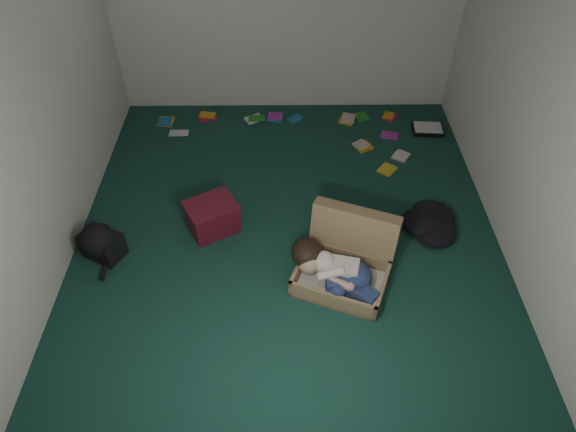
{
  "coord_description": "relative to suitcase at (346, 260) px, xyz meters",
  "views": [
    {
      "loc": [
        -0.03,
        -3.46,
        3.58
      ],
      "look_at": [
        0.0,
        -0.15,
        0.35
      ],
      "focal_mm": 32.0,
      "sensor_mm": 36.0,
      "label": 1
    }
  ],
  "objects": [
    {
      "name": "clothing_pile",
      "position": [
        0.92,
        0.51,
        -0.09
      ],
      "size": [
        0.54,
        0.47,
        0.16
      ],
      "primitive_type": null,
      "rotation": [
        0.0,
        0.0,
        -0.15
      ],
      "color": "black",
      "rests_on": "floor"
    },
    {
      "name": "floor",
      "position": [
        -0.51,
        0.52,
        -0.17
      ],
      "size": [
        4.5,
        4.5,
        0.0
      ],
      "primitive_type": "plane",
      "color": "#163F34",
      "rests_on": "ground"
    },
    {
      "name": "backpack",
      "position": [
        -2.21,
        0.24,
        -0.04
      ],
      "size": [
        0.56,
        0.53,
        0.27
      ],
      "primitive_type": null,
      "rotation": [
        0.0,
        0.0,
        -0.49
      ],
      "color": "black",
      "rests_on": "floor"
    },
    {
      "name": "book_scatter",
      "position": [
        -0.25,
        2.21,
        -0.16
      ],
      "size": [
        2.99,
        1.27,
        0.02
      ],
      "color": "gold",
      "rests_on": "floor"
    },
    {
      "name": "wall_front",
      "position": [
        -0.51,
        -1.73,
        1.13
      ],
      "size": [
        4.5,
        0.0,
        4.5
      ],
      "primitive_type": "plane",
      "rotation": [
        -1.57,
        0.0,
        0.0
      ],
      "color": "silver",
      "rests_on": "ground"
    },
    {
      "name": "person",
      "position": [
        -0.12,
        -0.16,
        0.04
      ],
      "size": [
        0.75,
        0.61,
        0.35
      ],
      "rotation": [
        0.0,
        0.0,
        -0.37
      ],
      "color": "silver",
      "rests_on": "suitcase"
    },
    {
      "name": "wall_back",
      "position": [
        -0.51,
        2.77,
        1.13
      ],
      "size": [
        4.5,
        0.0,
        4.5
      ],
      "primitive_type": "plane",
      "rotation": [
        1.57,
        0.0,
        0.0
      ],
      "color": "silver",
      "rests_on": "ground"
    },
    {
      "name": "suitcase",
      "position": [
        0.0,
        0.0,
        0.0
      ],
      "size": [
        0.99,
        0.98,
        0.57
      ],
      "rotation": [
        0.0,
        0.0,
        -0.37
      ],
      "color": "#9D7F56",
      "rests_on": "floor"
    },
    {
      "name": "wall_left",
      "position": [
        -2.51,
        0.52,
        1.13
      ],
      "size": [
        0.0,
        4.5,
        4.5
      ],
      "primitive_type": "plane",
      "rotation": [
        1.57,
        0.0,
        1.57
      ],
      "color": "silver",
      "rests_on": "ground"
    },
    {
      "name": "paper_tray",
      "position": [
        1.19,
        2.19,
        -0.14
      ],
      "size": [
        0.38,
        0.3,
        0.05
      ],
      "rotation": [
        0.0,
        0.0,
        -0.07
      ],
      "color": "black",
      "rests_on": "floor"
    },
    {
      "name": "wall_right",
      "position": [
        1.49,
        0.52,
        1.13
      ],
      "size": [
        0.0,
        4.5,
        4.5
      ],
      "primitive_type": "plane",
      "rotation": [
        1.57,
        0.0,
        -1.57
      ],
      "color": "silver",
      "rests_on": "ground"
    },
    {
      "name": "maroon_bin",
      "position": [
        -1.23,
        0.56,
        -0.01
      ],
      "size": [
        0.58,
        0.54,
        0.32
      ],
      "rotation": [
        0.0,
        0.0,
        0.51
      ],
      "color": "#5B1221",
      "rests_on": "floor"
    }
  ]
}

